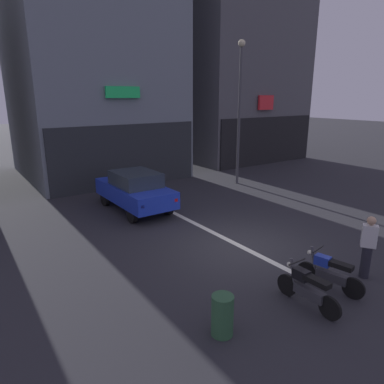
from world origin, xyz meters
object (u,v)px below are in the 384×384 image
street_lamp (240,100)px  person_by_motorcycles (368,247)px  trash_bin (222,315)px  car_blue_crossing_near (135,190)px  motorcycle_blue_row_left_mid (329,272)px  motorcycle_black_row_leftmost (307,288)px

street_lamp → person_by_motorcycles: size_ratio=4.34×
person_by_motorcycles → trash_bin: size_ratio=1.96×
street_lamp → trash_bin: (-8.63, -9.14, -3.95)m
person_by_motorcycles → trash_bin: person_by_motorcycles is taller
car_blue_crossing_near → person_by_motorcycles: size_ratio=2.47×
trash_bin → street_lamp: bearing=46.7°
motorcycle_blue_row_left_mid → car_blue_crossing_near: bearing=97.9°
car_blue_crossing_near → trash_bin: bearing=-104.3°
motorcycle_black_row_leftmost → motorcycle_blue_row_left_mid: 1.04m
street_lamp → motorcycle_black_row_leftmost: bearing=-124.3°
car_blue_crossing_near → motorcycle_blue_row_left_mid: bearing=-82.1°
trash_bin → motorcycle_black_row_leftmost: bearing=-8.8°
street_lamp → motorcycle_blue_row_left_mid: size_ratio=4.38×
person_by_motorcycles → trash_bin: 4.52m
motorcycle_black_row_leftmost → trash_bin: motorcycle_black_row_leftmost is taller
street_lamp → motorcycle_black_row_leftmost: street_lamp is taller
street_lamp → person_by_motorcycles: bearing=-113.5°
motorcycle_blue_row_left_mid → person_by_motorcycles: size_ratio=0.99×
car_blue_crossing_near → motorcycle_blue_row_left_mid: size_ratio=2.49×
motorcycle_blue_row_left_mid → person_by_motorcycles: bearing=-8.0°
car_blue_crossing_near → motorcycle_black_row_leftmost: 8.40m
car_blue_crossing_near → street_lamp: (6.57, 1.09, 3.49)m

